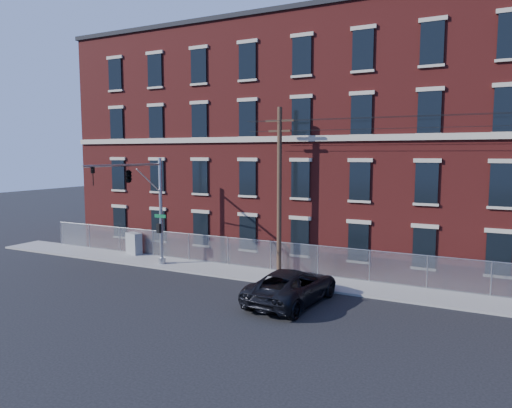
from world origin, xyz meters
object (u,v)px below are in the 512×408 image
Objects in this scene: utility_pole_near at (279,188)px; utility_cabinet at (134,243)px; pickup_truck at (292,286)px; traffic_signal_mast at (136,187)px.

utility_pole_near reaches higher than utility_cabinet.
traffic_signal_mast is at bearing 0.04° from pickup_truck.
utility_pole_near is 6.45× the size of utility_cabinet.
utility_pole_near reaches higher than pickup_truck.
traffic_signal_mast is at bearing -29.67° from utility_cabinet.
traffic_signal_mast is 0.70× the size of utility_pole_near.
utility_cabinet is at bearing -13.02° from pickup_truck.
utility_cabinet is at bearing 178.04° from utility_pole_near.
utility_pole_near is at bearing 14.41° from utility_cabinet.
traffic_signal_mast is 1.16× the size of pickup_truck.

